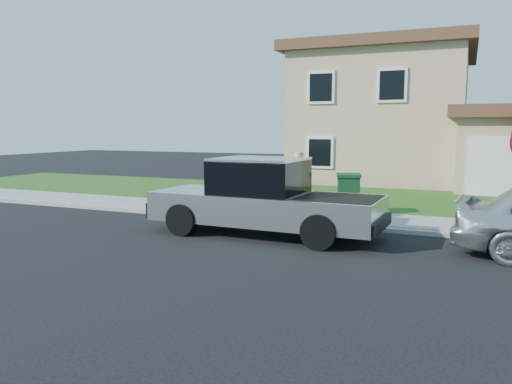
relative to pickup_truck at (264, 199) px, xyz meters
The scene contains 8 objects.
ground 1.72m from the pickup_truck, 68.61° to the right, with size 80.00×80.00×0.00m, color black.
curb 2.34m from the pickup_truck, 45.43° to the left, with size 40.00×0.20×0.12m, color gray.
sidewalk 3.18m from the pickup_truck, 60.04° to the left, with size 40.00×2.00×0.15m, color gray.
lawn 7.36m from the pickup_truck, 77.94° to the left, with size 40.00×7.00×0.10m, color #234E16.
house 15.31m from the pickup_truck, 83.01° to the left, with size 14.00×11.30×6.85m.
pickup_truck is the anchor object (origin of this frame).
woman 1.41m from the pickup_truck, 69.83° to the left, with size 0.81×0.69×2.07m.
trash_bin 3.71m from the pickup_truck, 67.72° to the left, with size 0.92×0.99×1.19m.
Camera 1 is at (4.21, -10.33, 2.72)m, focal length 35.00 mm.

